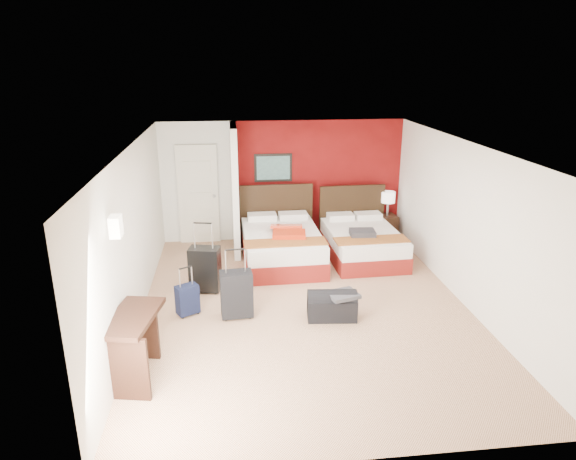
{
  "coord_description": "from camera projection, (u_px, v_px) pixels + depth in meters",
  "views": [
    {
      "loc": [
        -1.09,
        -7.1,
        3.68
      ],
      "look_at": [
        -0.17,
        0.8,
        1.0
      ],
      "focal_mm": 31.82,
      "sensor_mm": 36.0,
      "label": 1
    }
  ],
  "objects": [
    {
      "name": "red_suitcase_open",
      "position": [
        288.0,
        231.0,
        9.41
      ],
      "size": [
        0.69,
        0.88,
        0.1
      ],
      "primitive_type": "cube",
      "rotation": [
        0.0,
        0.0,
        -0.12
      ],
      "color": "red",
      "rests_on": "bed_left"
    },
    {
      "name": "ground",
      "position": [
        305.0,
        306.0,
        7.98
      ],
      "size": [
        6.5,
        6.5,
        0.0
      ],
      "primitive_type": "plane",
      "color": "tan",
      "rests_on": "ground"
    },
    {
      "name": "bed_left",
      "position": [
        282.0,
        247.0,
        9.6
      ],
      "size": [
        1.47,
        2.06,
        0.61
      ],
      "primitive_type": "cube",
      "rotation": [
        0.0,
        0.0,
        0.02
      ],
      "color": "white",
      "rests_on": "ground"
    },
    {
      "name": "entry_door",
      "position": [
        198.0,
        195.0,
        10.47
      ],
      "size": [
        0.82,
        0.06,
        2.05
      ],
      "primitive_type": "cube",
      "color": "silver",
      "rests_on": "ground"
    },
    {
      "name": "bed_right",
      "position": [
        363.0,
        244.0,
        9.83
      ],
      "size": [
        1.37,
        1.91,
        0.56
      ],
      "primitive_type": "cube",
      "rotation": [
        0.0,
        0.0,
        0.03
      ],
      "color": "silver",
      "rests_on": "ground"
    },
    {
      "name": "table_lamp",
      "position": [
        388.0,
        204.0,
        10.64
      ],
      "size": [
        0.33,
        0.33,
        0.51
      ],
      "primitive_type": "cylinder",
      "rotation": [
        0.0,
        0.0,
        -0.16
      ],
      "color": "white",
      "rests_on": "nightstand"
    },
    {
      "name": "jacket_draped",
      "position": [
        343.0,
        295.0,
        7.47
      ],
      "size": [
        0.51,
        0.46,
        0.06
      ],
      "primitive_type": "cube",
      "rotation": [
        0.0,
        0.0,
        0.28
      ],
      "color": "#3B3B40",
      "rests_on": "duffel_bag"
    },
    {
      "name": "red_accent_panel",
      "position": [
        318.0,
        180.0,
        10.7
      ],
      "size": [
        3.5,
        0.04,
        2.5
      ],
      "primitive_type": "cube",
      "color": "maroon",
      "rests_on": "ground"
    },
    {
      "name": "desk",
      "position": [
        135.0,
        347.0,
        6.08
      ],
      "size": [
        0.68,
        1.08,
        0.84
      ],
      "primitive_type": "cube",
      "rotation": [
        0.0,
        0.0,
        -0.19
      ],
      "color": "black",
      "rests_on": "ground"
    },
    {
      "name": "nightstand",
      "position": [
        386.0,
        228.0,
        10.81
      ],
      "size": [
        0.43,
        0.43,
        0.55
      ],
      "primitive_type": "cube",
      "rotation": [
        0.0,
        0.0,
        0.12
      ],
      "color": "black",
      "rests_on": "ground"
    },
    {
      "name": "suitcase_navy",
      "position": [
        188.0,
        301.0,
        7.65
      ],
      "size": [
        0.38,
        0.33,
        0.45
      ],
      "primitive_type": "cube",
      "rotation": [
        0.0,
        0.0,
        0.51
      ],
      "color": "black",
      "rests_on": "ground"
    },
    {
      "name": "jacket_bundle",
      "position": [
        362.0,
        233.0,
        9.43
      ],
      "size": [
        0.48,
        0.4,
        0.11
      ],
      "primitive_type": "cube",
      "rotation": [
        0.0,
        0.0,
        -0.08
      ],
      "color": "#333337",
      "rests_on": "bed_right"
    },
    {
      "name": "duffel_bag",
      "position": [
        332.0,
        307.0,
        7.57
      ],
      "size": [
        0.76,
        0.46,
        0.37
      ],
      "primitive_type": "cube",
      "rotation": [
        0.0,
        0.0,
        -0.1
      ],
      "color": "black",
      "rests_on": "ground"
    },
    {
      "name": "suitcase_black",
      "position": [
        205.0,
        271.0,
        8.39
      ],
      "size": [
        0.54,
        0.4,
        0.73
      ],
      "primitive_type": "cube",
      "rotation": [
        0.0,
        0.0,
        -0.21
      ],
      "color": "black",
      "rests_on": "ground"
    },
    {
      "name": "room_walls",
      "position": [
        213.0,
        207.0,
        8.76
      ],
      "size": [
        5.02,
        6.52,
        2.5
      ],
      "color": "white",
      "rests_on": "ground"
    },
    {
      "name": "suitcase_charcoal",
      "position": [
        237.0,
        296.0,
        7.55
      ],
      "size": [
        0.49,
        0.33,
        0.69
      ],
      "primitive_type": "cube",
      "rotation": [
        0.0,
        0.0,
        0.08
      ],
      "color": "black",
      "rests_on": "ground"
    },
    {
      "name": "partition_wall",
      "position": [
        235.0,
        190.0,
        9.92
      ],
      "size": [
        0.12,
        1.2,
        2.5
      ],
      "primitive_type": "cube",
      "color": "silver",
      "rests_on": "ground"
    }
  ]
}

